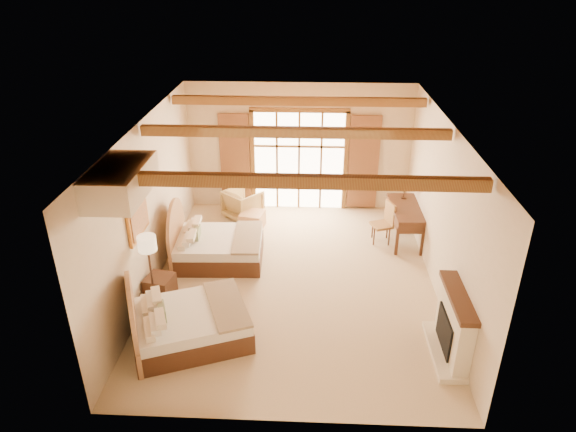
# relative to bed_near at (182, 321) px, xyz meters

# --- Properties ---
(floor) EXTENTS (7.00, 7.00, 0.00)m
(floor) POSITION_rel_bed_near_xyz_m (1.80, 1.83, -0.37)
(floor) COLOR #D1B58C
(floor) RESTS_ON ground
(wall_back) EXTENTS (5.50, 0.00, 5.50)m
(wall_back) POSITION_rel_bed_near_xyz_m (1.80, 5.33, 1.23)
(wall_back) COLOR beige
(wall_back) RESTS_ON ground
(wall_left) EXTENTS (0.00, 7.00, 7.00)m
(wall_left) POSITION_rel_bed_near_xyz_m (-0.95, 1.83, 1.23)
(wall_left) COLOR beige
(wall_left) RESTS_ON ground
(wall_right) EXTENTS (0.00, 7.00, 7.00)m
(wall_right) POSITION_rel_bed_near_xyz_m (4.55, 1.83, 1.23)
(wall_right) COLOR beige
(wall_right) RESTS_ON ground
(ceiling) EXTENTS (7.00, 7.00, 0.00)m
(ceiling) POSITION_rel_bed_near_xyz_m (1.80, 1.83, 2.83)
(ceiling) COLOR #A96938
(ceiling) RESTS_ON ground
(ceiling_beams) EXTENTS (5.39, 4.60, 0.18)m
(ceiling_beams) POSITION_rel_bed_near_xyz_m (1.80, 1.83, 2.71)
(ceiling_beams) COLOR olive
(ceiling_beams) RESTS_ON ceiling
(french_doors) EXTENTS (3.95, 0.08, 2.60)m
(french_doors) POSITION_rel_bed_near_xyz_m (1.80, 5.27, 0.88)
(french_doors) COLOR white
(french_doors) RESTS_ON ground
(fireplace) EXTENTS (0.46, 1.40, 1.16)m
(fireplace) POSITION_rel_bed_near_xyz_m (4.40, -0.17, 0.14)
(fireplace) COLOR beige
(fireplace) RESTS_ON ground
(painting) EXTENTS (0.06, 0.95, 0.75)m
(painting) POSITION_rel_bed_near_xyz_m (-0.90, 1.08, 1.38)
(painting) COLOR #C1792B
(painting) RESTS_ON wall_left
(canopy_valance) EXTENTS (0.70, 1.40, 0.45)m
(canopy_valance) POSITION_rel_bed_near_xyz_m (-0.60, -0.17, 2.58)
(canopy_valance) COLOR beige
(canopy_valance) RESTS_ON ceiling
(bed_near) EXTENTS (2.34, 1.98, 1.23)m
(bed_near) POSITION_rel_bed_near_xyz_m (0.00, 0.00, 0.00)
(bed_near) COLOR #462518
(bed_near) RESTS_ON floor
(bed_far) EXTENTS (1.89, 1.46, 1.21)m
(bed_far) POSITION_rel_bed_near_xyz_m (0.04, 2.55, -0.00)
(bed_far) COLOR #462518
(bed_far) RESTS_ON floor
(nightstand) EXTENTS (0.56, 0.56, 0.57)m
(nightstand) POSITION_rel_bed_near_xyz_m (-0.64, 1.00, -0.09)
(nightstand) COLOR #462518
(nightstand) RESTS_ON floor
(floor_lamp) EXTENTS (0.32, 0.32, 1.52)m
(floor_lamp) POSITION_rel_bed_near_xyz_m (-0.70, 0.79, 0.92)
(floor_lamp) COLOR #38251C
(floor_lamp) RESTS_ON floor
(armchair) EXTENTS (1.11, 1.11, 0.73)m
(armchair) POSITION_rel_bed_near_xyz_m (0.44, 4.63, -0.01)
(armchair) COLOR tan
(armchair) RESTS_ON floor
(ottoman) EXTENTS (0.63, 0.63, 0.39)m
(ottoman) POSITION_rel_bed_near_xyz_m (0.72, 4.10, -0.18)
(ottoman) COLOR #B0834E
(ottoman) RESTS_ON floor
(desk) EXTENTS (0.72, 1.55, 0.82)m
(desk) POSITION_rel_bed_near_xyz_m (4.26, 3.67, 0.07)
(desk) COLOR #462518
(desk) RESTS_ON floor
(desk_chair) EXTENTS (0.55, 0.54, 0.96)m
(desk_chair) POSITION_rel_bed_near_xyz_m (3.74, 3.53, -0.08)
(desk_chair) COLOR olive
(desk_chair) RESTS_ON floor
(desk_lamp) EXTENTS (0.21, 0.21, 0.42)m
(desk_lamp) POSITION_rel_bed_near_xyz_m (4.26, 4.14, 0.76)
(desk_lamp) COLOR #38251C
(desk_lamp) RESTS_ON desk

